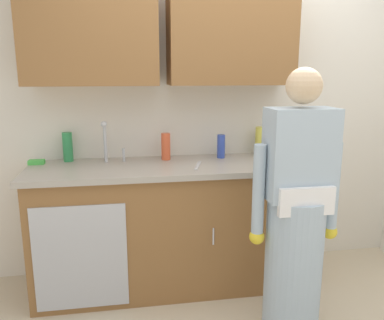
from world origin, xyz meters
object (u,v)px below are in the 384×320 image
at_px(bottle_soap, 221,146).
at_px(bottle_cleaner_spray, 166,146).
at_px(sink, 111,168).
at_px(cup_by_sink, 293,159).
at_px(sponge, 37,162).
at_px(bottle_dish_liquid, 271,144).
at_px(bottle_water_tall, 260,141).
at_px(knife_on_counter, 198,165).
at_px(bottle_water_short, 68,147).
at_px(person_at_sink, 295,228).

relative_size(bottle_soap, bottle_cleaner_spray, 0.89).
bearing_deg(sink, bottle_cleaner_spray, 20.83).
bearing_deg(cup_by_sink, sponge, 168.79).
xyz_separation_m(bottle_soap, bottle_dish_liquid, (0.43, 0.06, -0.01)).
xyz_separation_m(bottle_dish_liquid, sponge, (-1.80, -0.06, -0.07)).
relative_size(sink, bottle_water_tall, 2.19).
bearing_deg(bottle_dish_liquid, cup_by_sink, -88.96).
bearing_deg(sponge, bottle_dish_liquid, 1.80).
bearing_deg(bottle_cleaner_spray, cup_by_sink, -22.26).
xyz_separation_m(bottle_cleaner_spray, knife_on_counter, (0.20, -0.24, -0.10)).
height_order(sink, sponge, sink).
height_order(bottle_soap, knife_on_counter, bottle_soap).
relative_size(bottle_cleaner_spray, bottle_water_short, 0.93).
bearing_deg(cup_by_sink, bottle_water_tall, 106.22).
distance_m(bottle_dish_liquid, knife_on_counter, 0.73).
relative_size(bottle_soap, bottle_water_tall, 0.79).
relative_size(bottle_soap, knife_on_counter, 0.75).
xyz_separation_m(sink, sponge, (-0.53, 0.16, 0.03)).
bearing_deg(bottle_water_short, bottle_cleaner_spray, -4.91).
xyz_separation_m(sink, bottle_dish_liquid, (1.27, 0.21, 0.10)).
bearing_deg(sponge, sink, -16.49).
distance_m(sink, bottle_cleaner_spray, 0.45).
relative_size(person_at_sink, bottle_dish_liquid, 9.73).
relative_size(bottle_cleaner_spray, bottle_dish_liquid, 1.22).
bearing_deg(bottle_soap, bottle_dish_liquid, 8.46).
distance_m(bottle_water_short, sponge, 0.24).
relative_size(sink, bottle_water_short, 2.30).
height_order(bottle_dish_liquid, knife_on_counter, bottle_dish_liquid).
bearing_deg(person_at_sink, knife_on_counter, 126.21).
xyz_separation_m(sink, bottle_cleaner_spray, (0.41, 0.16, 0.12)).
bearing_deg(bottle_water_tall, cup_by_sink, -73.78).
bearing_deg(knife_on_counter, bottle_water_tall, 133.70).
height_order(bottle_dish_liquid, cup_by_sink, bottle_dish_liquid).
height_order(sink, bottle_water_tall, sink).
bearing_deg(person_at_sink, bottle_soap, 105.60).
bearing_deg(bottle_water_tall, bottle_dish_liquid, 12.16).
relative_size(sink, bottle_dish_liquid, 3.00).
bearing_deg(cup_by_sink, bottle_soap, 141.47).
distance_m(person_at_sink, bottle_soap, 0.97).
distance_m(sink, cup_by_sink, 1.30).
distance_m(sink, bottle_dish_liquid, 1.29).
xyz_separation_m(bottle_dish_liquid, knife_on_counter, (-0.66, -0.30, -0.08)).
distance_m(bottle_cleaner_spray, knife_on_counter, 0.33).
bearing_deg(bottle_cleaner_spray, bottle_dish_liquid, 3.96).
distance_m(bottle_soap, cup_by_sink, 0.57).
height_order(knife_on_counter, sponge, sponge).
relative_size(cup_by_sink, sponge, 0.85).
height_order(bottle_soap, sponge, bottle_soap).
xyz_separation_m(bottle_water_short, cup_by_sink, (1.60, -0.42, -0.06)).
xyz_separation_m(bottle_soap, knife_on_counter, (-0.22, -0.23, -0.09)).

